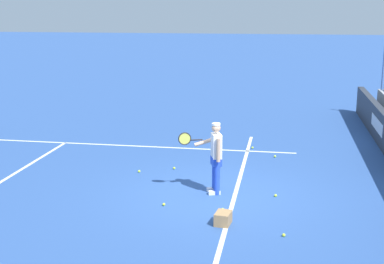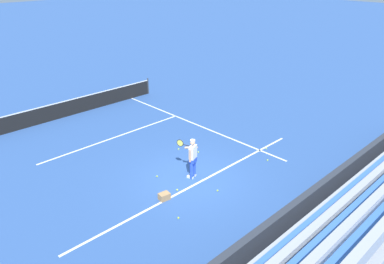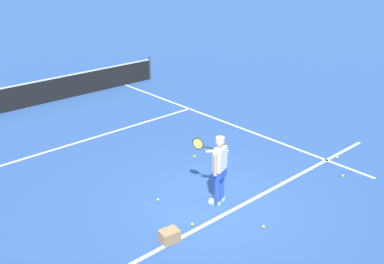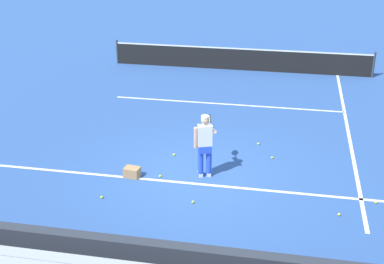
% 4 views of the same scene
% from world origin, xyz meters
% --- Properties ---
extents(ground_plane, '(160.00, 160.00, 0.00)m').
position_xyz_m(ground_plane, '(0.00, 0.00, 0.00)').
color(ground_plane, '#2D5193').
extents(court_baseline_white, '(12.00, 0.10, 0.01)m').
position_xyz_m(court_baseline_white, '(0.00, -0.50, 0.00)').
color(court_baseline_white, white).
rests_on(court_baseline_white, ground).
extents(court_sideline_white, '(0.10, 12.00, 0.01)m').
position_xyz_m(court_sideline_white, '(4.11, 4.00, 0.00)').
color(court_sideline_white, white).
rests_on(court_sideline_white, ground).
extents(court_service_line_white, '(8.22, 0.10, 0.01)m').
position_xyz_m(court_service_line_white, '(0.00, 5.50, 0.00)').
color(court_service_line_white, white).
rests_on(court_service_line_white, ground).
extents(tennis_player, '(0.58, 1.07, 1.71)m').
position_xyz_m(tennis_player, '(0.14, -0.00, 0.89)').
color(tennis_player, blue).
rests_on(tennis_player, ground).
extents(ball_box_cardboard, '(0.44, 0.35, 0.26)m').
position_xyz_m(ball_box_cardboard, '(-1.74, -0.42, 0.13)').
color(ball_box_cardboard, '#A87F51').
rests_on(ball_box_cardboard, ground).
extents(tennis_ball_toward_net, '(0.07, 0.07, 0.07)m').
position_xyz_m(tennis_ball_toward_net, '(0.10, -1.45, 0.03)').
color(tennis_ball_toward_net, '#CCE533').
rests_on(tennis_ball_toward_net, ground).
extents(tennis_ball_stray_back, '(0.07, 0.07, 0.07)m').
position_xyz_m(tennis_ball_stray_back, '(-0.93, 1.01, 0.03)').
color(tennis_ball_stray_back, '#CCE533').
rests_on(tennis_ball_stray_back, ground).
extents(tennis_ball_by_box, '(0.07, 0.07, 0.07)m').
position_xyz_m(tennis_ball_by_box, '(-1.00, -0.33, 0.03)').
color(tennis_ball_by_box, '#CCE533').
rests_on(tennis_ball_by_box, ground).
extents(tennis_ball_far_right, '(0.07, 0.07, 0.07)m').
position_xyz_m(tennis_ball_far_right, '(1.39, 2.23, 0.03)').
color(tennis_ball_far_right, '#CCE533').
rests_on(tennis_ball_far_right, ground).
extents(tennis_ball_near_player, '(0.07, 0.07, 0.07)m').
position_xyz_m(tennis_ball_near_player, '(4.44, -0.64, 0.03)').
color(tennis_ball_near_player, '#CCE533').
rests_on(tennis_ball_near_player, ground).
extents(tennis_ball_on_baseline, '(0.07, 0.07, 0.07)m').
position_xyz_m(tennis_ball_on_baseline, '(1.84, 1.35, 0.03)').
color(tennis_ball_on_baseline, '#CCE533').
rests_on(tennis_ball_on_baseline, ground).
extents(tennis_ball_midcourt, '(0.07, 0.07, 0.07)m').
position_xyz_m(tennis_ball_midcourt, '(-2.15, -1.66, 0.03)').
color(tennis_ball_midcourt, '#CCE533').
rests_on(tennis_ball_midcourt, ground).
extents(tennis_ball_far_left, '(0.07, 0.07, 0.07)m').
position_xyz_m(tennis_ball_far_left, '(3.53, -1.36, 0.03)').
color(tennis_ball_far_left, '#CCE533').
rests_on(tennis_ball_far_left, ground).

